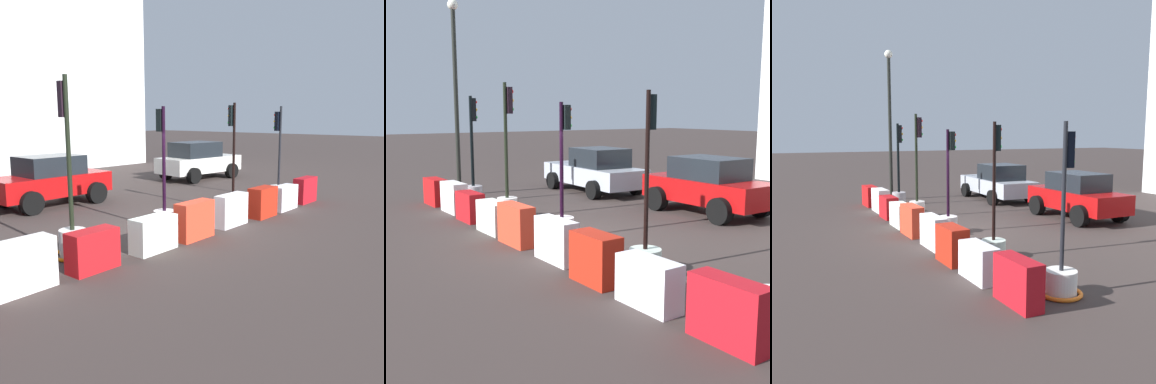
# 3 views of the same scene
# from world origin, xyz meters

# --- Properties ---
(ground_plane) EXTENTS (120.00, 120.00, 0.00)m
(ground_plane) POSITION_xyz_m (0.00, 0.00, 0.00)
(ground_plane) COLOR #372E2B
(traffic_light_1) EXTENTS (0.87, 0.87, 3.73)m
(traffic_light_1) POSITION_xyz_m (-2.77, -0.19, 0.63)
(traffic_light_1) COLOR silver
(traffic_light_1) RESTS_ON ground_plane
(traffic_light_2) EXTENTS (0.77, 0.77, 3.16)m
(traffic_light_2) POSITION_xyz_m (0.03, -0.10, 0.54)
(traffic_light_2) COLOR beige
(traffic_light_2) RESTS_ON ground_plane
(traffic_light_3) EXTENTS (0.77, 0.77, 3.32)m
(traffic_light_3) POSITION_xyz_m (3.02, -0.12, 0.48)
(traffic_light_3) COLOR silver
(traffic_light_3) RESTS_ON ground_plane
(traffic_light_4) EXTENTS (0.83, 0.83, 3.26)m
(traffic_light_4) POSITION_xyz_m (5.74, -0.13, 0.48)
(traffic_light_4) COLOR silver
(traffic_light_4) RESTS_ON ground_plane
(construction_barrier_1) EXTENTS (1.11, 0.47, 0.89)m
(construction_barrier_1) POSITION_xyz_m (-4.38, -1.17, 0.45)
(construction_barrier_1) COLOR white
(construction_barrier_1) RESTS_ON ground_plane
(construction_barrier_2) EXTENTS (1.02, 0.48, 0.79)m
(construction_barrier_2) POSITION_xyz_m (-2.99, -1.20, 0.39)
(construction_barrier_2) COLOR #B61317
(construction_barrier_2) RESTS_ON ground_plane
(construction_barrier_3) EXTENTS (1.10, 0.50, 0.77)m
(construction_barrier_3) POSITION_xyz_m (-1.39, -1.20, 0.39)
(construction_barrier_3) COLOR white
(construction_barrier_3) RESTS_ON ground_plane
(construction_barrier_4) EXTENTS (1.10, 0.43, 0.91)m
(construction_barrier_4) POSITION_xyz_m (-0.07, -1.24, 0.45)
(construction_barrier_4) COLOR red
(construction_barrier_4) RESTS_ON ground_plane
(construction_barrier_5) EXTENTS (1.12, 0.40, 0.86)m
(construction_barrier_5) POSITION_xyz_m (1.54, -1.15, 0.43)
(construction_barrier_5) COLOR silver
(construction_barrier_5) RESTS_ON ground_plane
(construction_barrier_6) EXTENTS (0.98, 0.49, 0.88)m
(construction_barrier_6) POSITION_xyz_m (2.99, -1.22, 0.44)
(construction_barrier_6) COLOR #AE2011
(construction_barrier_6) RESTS_ON ground_plane
(construction_barrier_7) EXTENTS (1.10, 0.46, 0.76)m
(construction_barrier_7) POSITION_xyz_m (4.32, -1.17, 0.38)
(construction_barrier_7) COLOR white
(construction_barrier_7) RESTS_ON ground_plane
(construction_barrier_8) EXTENTS (1.10, 0.43, 0.86)m
(construction_barrier_8) POSITION_xyz_m (5.82, -1.13, 0.43)
(construction_barrier_8) COLOR #AE121B
(construction_barrier_8) RESTS_ON ground_plane
(car_white_van) EXTENTS (4.23, 2.36, 1.75)m
(car_white_van) POSITION_xyz_m (7.73, 5.33, 0.88)
(car_white_van) COLOR silver
(car_white_van) RESTS_ON ground_plane
(car_red_compact) EXTENTS (3.90, 2.08, 1.65)m
(car_red_compact) POSITION_xyz_m (-0.19, 4.97, 0.84)
(car_red_compact) COLOR #A10C0D
(car_red_compact) RESTS_ON ground_plane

